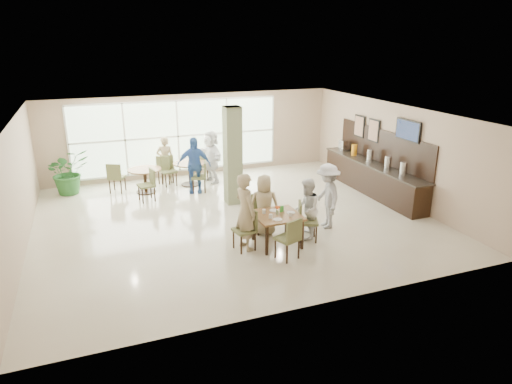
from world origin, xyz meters
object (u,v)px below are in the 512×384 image
object	(u,v)px
round_table_right	(190,168)
main_table	(277,218)
round_table_left	(145,175)
potted_plant	(68,172)
buffet_counter	(373,176)
teen_left	(245,212)
teen_far	(264,205)
teen_right	(307,209)
adult_standing	(165,160)
adult_a	(194,165)
adult_b	(211,157)
teen_standing	(327,196)

from	to	relation	value
round_table_right	main_table	bearing A→B (deg)	-80.74
round_table_right	round_table_left	bearing A→B (deg)	-169.92
potted_plant	buffet_counter	bearing A→B (deg)	-20.45
teen_left	teen_far	xyz separation A→B (m)	(0.70, 0.62, -0.14)
teen_right	adult_standing	bearing A→B (deg)	-132.81
main_table	teen_right	xyz separation A→B (m)	(0.79, 0.08, 0.08)
round_table_right	potted_plant	size ratio (longest dim) A/B	0.77
teen_far	adult_a	world-z (taller)	adult_a
round_table_left	buffet_counter	world-z (taller)	buffet_counter
adult_b	teen_left	bearing A→B (deg)	-20.62
teen_far	teen_right	bearing A→B (deg)	165.23
teen_left	teen_far	size ratio (longest dim) A/B	1.19
teen_right	adult_b	world-z (taller)	adult_b
teen_far	teen_right	distance (m)	1.04
main_table	teen_standing	xyz separation A→B (m)	(1.58, 0.51, 0.16)
buffet_counter	teen_standing	bearing A→B (deg)	-144.62
teen_left	teen_right	bearing A→B (deg)	-102.77
potted_plant	teen_right	size ratio (longest dim) A/B	0.94
round_table_left	teen_standing	world-z (taller)	teen_standing
round_table_right	teen_standing	size ratio (longest dim) A/B	0.64
main_table	round_table_right	xyz separation A→B (m)	(-0.85, 5.22, -0.10)
teen_right	adult_a	bearing A→B (deg)	-134.08
round_table_right	adult_standing	distance (m)	0.89
main_table	adult_standing	bearing A→B (deg)	105.09
round_table_left	teen_left	bearing A→B (deg)	-72.09
teen_far	adult_b	distance (m)	4.59
teen_far	adult_standing	size ratio (longest dim) A/B	0.96
main_table	adult_standing	world-z (taller)	adult_standing
buffet_counter	potted_plant	world-z (taller)	buffet_counter
teen_right	adult_b	distance (m)	5.28
main_table	teen_standing	size ratio (longest dim) A/B	0.62
teen_right	adult_b	size ratio (longest dim) A/B	0.86
round_table_right	teen_right	xyz separation A→B (m)	(1.64, -5.14, 0.18)
round_table_left	adult_a	xyz separation A→B (m)	(1.44, -0.54, 0.32)
round_table_left	teen_far	xyz separation A→B (m)	(2.28, -4.26, 0.19)
teen_right	adult_a	xyz separation A→B (m)	(-1.68, 4.33, 0.13)
round_table_left	adult_standing	world-z (taller)	adult_standing
teen_left	adult_a	bearing A→B (deg)	-11.16
round_table_left	teen_far	size ratio (longest dim) A/B	0.68
teen_left	adult_a	distance (m)	4.34
adult_b	potted_plant	bearing A→B (deg)	-108.84
adult_a	teen_right	bearing A→B (deg)	-53.69
adult_standing	potted_plant	bearing A→B (deg)	11.55
adult_standing	buffet_counter	bearing A→B (deg)	160.76
teen_far	teen_right	size ratio (longest dim) A/B	1.01
round_table_left	round_table_right	size ratio (longest dim) A/B	0.96
potted_plant	adult_a	bearing A→B (deg)	-19.11
main_table	teen_left	xyz separation A→B (m)	(-0.75, 0.07, 0.23)
round_table_left	teen_right	distance (m)	5.79
adult_a	adult_b	distance (m)	1.16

